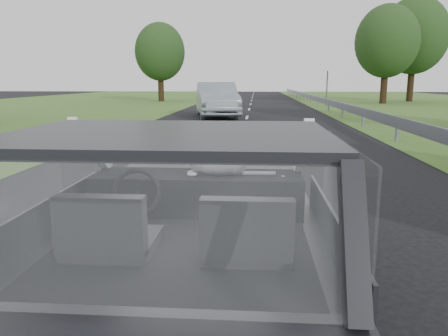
% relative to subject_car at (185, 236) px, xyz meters
% --- Properties ---
extents(subject_car, '(1.80, 4.00, 1.45)m').
position_rel_subject_car_xyz_m(subject_car, '(0.00, 0.00, 0.00)').
color(subject_car, black).
rests_on(subject_car, ground).
extents(dashboard, '(1.58, 0.45, 0.30)m').
position_rel_subject_car_xyz_m(dashboard, '(0.00, 0.62, 0.12)').
color(dashboard, black).
rests_on(dashboard, subject_car).
extents(driver_seat, '(0.50, 0.72, 0.42)m').
position_rel_subject_car_xyz_m(driver_seat, '(-0.40, -0.29, 0.16)').
color(driver_seat, black).
rests_on(driver_seat, subject_car).
extents(passenger_seat, '(0.50, 0.72, 0.42)m').
position_rel_subject_car_xyz_m(passenger_seat, '(0.40, -0.29, 0.16)').
color(passenger_seat, black).
rests_on(passenger_seat, subject_car).
extents(steering_wheel, '(0.36, 0.36, 0.04)m').
position_rel_subject_car_xyz_m(steering_wheel, '(-0.40, 0.33, 0.20)').
color(steering_wheel, black).
rests_on(steering_wheel, dashboard).
extents(cat, '(0.53, 0.22, 0.23)m').
position_rel_subject_car_xyz_m(cat, '(0.17, 0.58, 0.35)').
color(cat, gray).
rests_on(cat, dashboard).
extents(guardrail, '(0.05, 90.00, 0.32)m').
position_rel_subject_car_xyz_m(guardrail, '(4.30, 10.00, -0.15)').
color(guardrail, '#9196A3').
rests_on(guardrail, ground).
extents(other_car, '(2.88, 5.29, 1.65)m').
position_rel_subject_car_xyz_m(other_car, '(-1.46, 18.34, 0.10)').
color(other_car, '#8F99A7').
rests_on(other_car, ground).
extents(highway_sign, '(0.24, 0.95, 2.36)m').
position_rel_subject_car_xyz_m(highway_sign, '(5.18, 27.85, 0.45)').
color(highway_sign, '#166420').
rests_on(highway_sign, ground).
extents(tree_2, '(5.34, 5.34, 7.06)m').
position_rel_subject_car_xyz_m(tree_2, '(10.03, 31.73, 2.80)').
color(tree_2, '#233F1D').
rests_on(tree_2, ground).
extents(tree_3, '(5.46, 5.46, 8.20)m').
position_rel_subject_car_xyz_m(tree_3, '(13.21, 35.39, 3.37)').
color(tree_3, '#233F1D').
rests_on(tree_3, ground).
extents(tree_6, '(4.44, 4.44, 6.27)m').
position_rel_subject_car_xyz_m(tree_6, '(-7.63, 34.30, 2.41)').
color(tree_6, '#233F1D').
rests_on(tree_6, ground).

